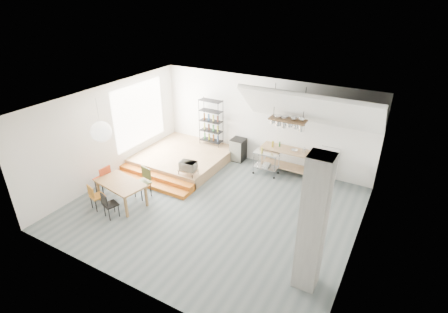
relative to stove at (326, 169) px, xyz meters
The scene contains 26 objects.
floor 4.05m from the stove, 128.38° to the right, with size 8.00×8.00×0.00m, color #4F5A5C.
wall_back 2.76m from the stove, behind, with size 8.00×0.04×3.20m, color silver.
wall_left 7.31m from the stove, 154.10° to the right, with size 0.04×7.00×3.20m, color silver.
wall_right 3.67m from the stove, 64.58° to the right, with size 0.04×7.00×3.20m, color silver.
ceiling 4.86m from the stove, 128.38° to the right, with size 8.00×7.00×0.02m, color white.
slope_ceiling 2.20m from the stove, 159.90° to the right, with size 4.40×1.80×0.15m, color white.
window_pane 6.82m from the stove, 165.66° to the right, with size 0.02×2.50×2.20m, color white.
platform 5.14m from the stove, 166.98° to the right, with size 3.00×3.00×0.40m, color #9A7A4D.
step_lower 5.90m from the stove, 148.15° to the right, with size 3.00×0.35×0.13m, color #C15F16.
step_upper 5.72m from the stove, 151.14° to the right, with size 3.00×0.35×0.27m, color #C15F16.
concrete_column 4.86m from the stove, 80.25° to the right, with size 0.50×0.50×3.20m, color gray.
kitchen_counter 1.41m from the stove, behind, with size 1.80×0.60×0.91m.
stove is the anchor object (origin of this frame).
pot_rack 2.04m from the stove, behind, with size 1.20×0.50×1.43m.
wire_shelving 4.58m from the stove, behind, with size 0.88×0.38×1.80m.
microwave_shelf 4.58m from the stove, 148.33° to the right, with size 0.60×0.40×0.16m.
paper_lantern 7.22m from the stove, 143.33° to the right, with size 0.60×0.60×0.60m, color white.
dining_table 6.62m from the stove, 139.55° to the right, with size 1.65×1.11×0.72m.
chair_mustard 7.36m from the stove, 138.19° to the right, with size 0.46×0.46×0.81m.
chair_black 6.97m from the stove, 133.90° to the right, with size 0.46×0.46×0.80m.
chair_olive 5.96m from the stove, 142.39° to the right, with size 0.52×0.52×0.96m.
chair_red 7.23m from the stove, 145.24° to the right, with size 0.46×0.46×0.95m.
rolling_cart 2.01m from the stove, 166.91° to the right, with size 0.86×0.50×0.83m.
mini_fridge 3.32m from the stove, behind, with size 0.50×0.50×0.86m, color black.
microwave 4.59m from the stove, 148.33° to the right, with size 0.53×0.36×0.29m, color beige.
bowl 1.22m from the stove, behind, with size 0.22×0.22×0.05m, color silver.
Camera 1 is at (4.55, -7.42, 6.03)m, focal length 28.00 mm.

